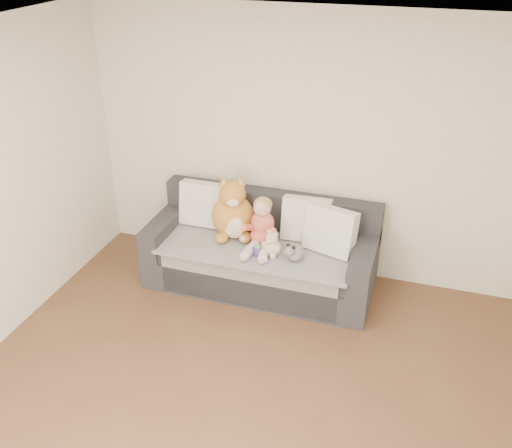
{
  "coord_description": "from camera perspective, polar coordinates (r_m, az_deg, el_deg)",
  "views": [
    {
      "loc": [
        1.04,
        -2.52,
        3.26
      ],
      "look_at": [
        -0.38,
        1.87,
        0.75
      ],
      "focal_mm": 40.0,
      "sensor_mm": 36.0,
      "label": 1
    }
  ],
  "objects": [
    {
      "name": "cushion_right_back",
      "position": [
        5.49,
        5.05,
        0.48
      ],
      "size": [
        0.47,
        0.23,
        0.44
      ],
      "rotation": [
        0.0,
        0.0,
        0.05
      ],
      "color": "silver",
      "rests_on": "sofa"
    },
    {
      "name": "plush_cat",
      "position": [
        5.53,
        -2.29,
        1.07
      ],
      "size": [
        0.52,
        0.52,
        0.65
      ],
      "rotation": [
        0.0,
        0.0,
        0.36
      ],
      "color": "#A25F24",
      "rests_on": "sofa"
    },
    {
      "name": "sippy_cup",
      "position": [
        5.26,
        0.16,
        -2.58
      ],
      "size": [
        0.12,
        0.08,
        0.13
      ],
      "rotation": [
        0.0,
        0.0,
        0.11
      ],
      "color": "#553A9F",
      "rests_on": "sofa"
    },
    {
      "name": "cushion_right_front",
      "position": [
        5.31,
        7.46,
        -0.65
      ],
      "size": [
        0.52,
        0.34,
        0.45
      ],
      "rotation": [
        0.0,
        0.0,
        -0.28
      ],
      "color": "silver",
      "rests_on": "sofa"
    },
    {
      "name": "sofa",
      "position": [
        5.63,
        0.6,
        -3.06
      ],
      "size": [
        2.2,
        0.94,
        0.85
      ],
      "color": "#252429",
      "rests_on": "ground"
    },
    {
      "name": "teddy_bear",
      "position": [
        5.25,
        1.59,
        -2.18
      ],
      "size": [
        0.2,
        0.16,
        0.26
      ],
      "rotation": [
        0.0,
        0.0,
        -0.38
      ],
      "color": "beige",
      "rests_on": "sofa"
    },
    {
      "name": "plush_cow",
      "position": [
        5.2,
        3.9,
        -2.88
      ],
      "size": [
        0.16,
        0.23,
        0.19
      ],
      "rotation": [
        0.0,
        0.0,
        -0.42
      ],
      "color": "white",
      "rests_on": "sofa"
    },
    {
      "name": "toddler",
      "position": [
        5.35,
        0.55,
        -0.26
      ],
      "size": [
        0.35,
        0.5,
        0.5
      ],
      "rotation": [
        0.0,
        0.0,
        0.06
      ],
      "color": "#CA5447",
      "rests_on": "sofa"
    },
    {
      "name": "room_shell",
      "position": [
        3.68,
        -1.31,
        -3.62
      ],
      "size": [
        5.0,
        5.0,
        5.0
      ],
      "color": "brown",
      "rests_on": "ground"
    },
    {
      "name": "cushion_left",
      "position": [
        5.76,
        -5.2,
        2.0
      ],
      "size": [
        0.49,
        0.22,
        0.46
      ],
      "rotation": [
        0.0,
        0.0,
        -0.0
      ],
      "color": "silver",
      "rests_on": "sofa"
    }
  ]
}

